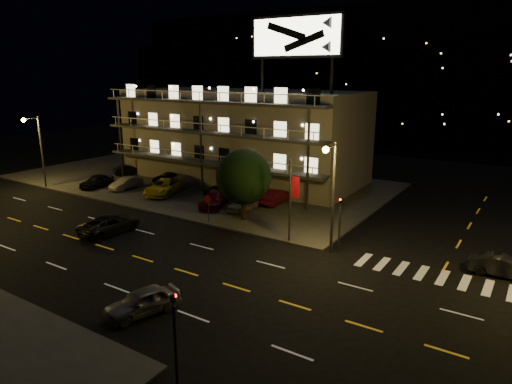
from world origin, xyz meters
The scene contains 24 objects.
ground centered at (0.00, 0.00, 0.00)m, with size 140.00×140.00×0.00m, color black.
curb_nw centered at (-14.00, 20.00, 0.07)m, with size 44.00×24.00×0.15m, color #353533.
motel centered at (-9.94, 23.88, 5.34)m, with size 28.00×13.80×18.10m.
hill_backdrop centered at (-5.94, 68.78, 11.55)m, with size 120.00×25.00×24.00m.
streetlight_nw centered at (-26.00, 7.94, 4.96)m, with size 0.44×1.92×8.00m.
streetlight_nc centered at (8.50, 7.94, 4.96)m, with size 0.44×1.92×8.00m.
signal_nw centered at (9.00, 8.50, 2.57)m, with size 0.20×0.27×4.60m.
signal_sw centered at (9.00, -8.50, 2.57)m, with size 0.20×0.27×4.60m.
banner_north centered at (5.09, 8.40, 3.43)m, with size 0.83×0.16×6.40m.
stop_sign centered at (-3.00, 8.57, 1.71)m, with size 0.91×0.11×2.61m.
tree centered at (-0.82, 10.73, 3.81)m, with size 4.89×4.71×6.16m.
lot_car_0 centered at (-20.88, 11.20, 0.85)m, with size 1.65×4.10×1.40m, color black.
lot_car_1 centered at (-17.60, 12.46, 0.79)m, with size 1.35×3.88×1.28m, color gray.
lot_car_2 centered at (-12.61, 13.12, 0.92)m, with size 2.55×5.54×1.54m, color gold.
lot_car_3 centered at (-5.44, 12.54, 0.87)m, with size 2.00×4.93×1.43m, color #580C16.
lot_car_4 centered at (-2.33, 12.90, 0.80)m, with size 1.53×3.81×1.30m, color gray.
lot_car_5 centered at (-22.80, 17.50, 0.77)m, with size 1.31×3.75×1.23m, color black.
lot_car_6 centered at (-15.16, 17.14, 0.81)m, with size 2.20×4.77×1.33m, color black.
lot_car_7 centered at (-13.16, 16.90, 0.81)m, with size 1.86×4.57×1.33m, color gray.
lot_car_8 centered at (-6.76, 15.64, 0.82)m, with size 1.59×3.94×1.34m, color black.
lot_car_9 centered at (-1.00, 16.45, 0.86)m, with size 1.51×4.32×1.42m, color #580C16.
side_car_0 centered at (19.29, 10.53, 0.66)m, with size 1.41×4.03×1.33m, color black.
road_car_east centered at (3.52, -5.20, 0.70)m, with size 1.64×4.09×1.39m, color gray.
road_car_west centered at (-8.15, 2.37, 0.71)m, with size 2.36×5.11×1.42m, color black.
Camera 1 is at (20.66, -20.46, 12.66)m, focal length 32.00 mm.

